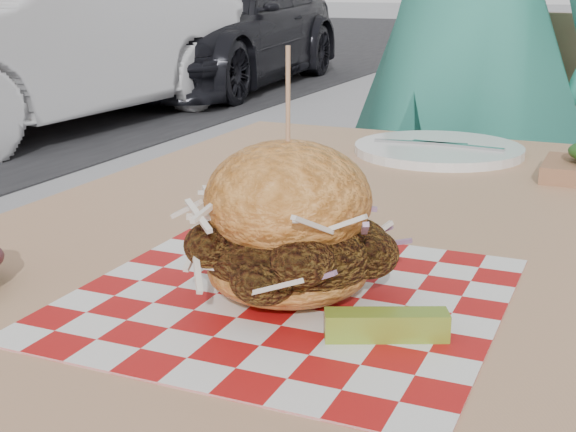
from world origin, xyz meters
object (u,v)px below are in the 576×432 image
at_px(car_dark, 217,28).
at_px(car_white, 34,41).
at_px(sandwich, 288,231).
at_px(patio_chair, 506,188).
at_px(patio_table, 349,289).
at_px(diner, 465,21).

bearing_deg(car_dark, car_white, -93.80).
relative_size(car_dark, sandwich, 18.52).
bearing_deg(patio_chair, patio_table, -76.20).
height_order(car_dark, patio_chair, car_dark).
height_order(car_dark, sandwich, car_dark).
relative_size(patio_table, sandwich, 5.57).
distance_m(car_dark, patio_chair, 6.51).
xyz_separation_m(car_white, sandwich, (3.65, -3.95, 0.20)).
distance_m(diner, sandwich, 1.23).
height_order(car_white, sandwich, car_white).
xyz_separation_m(car_dark, sandwich, (3.65, -6.66, 0.23)).
xyz_separation_m(car_white, patio_chair, (3.66, -2.67, -0.06)).
bearing_deg(patio_table, patio_chair, 88.58).
bearing_deg(patio_table, car_dark, 119.46).
distance_m(diner, car_dark, 6.50).
relative_size(car_dark, patio_table, 3.32).
distance_m(patio_table, sandwich, 0.27).
xyz_separation_m(car_white, patio_table, (3.63, -3.72, 0.06)).
bearing_deg(car_white, patio_chair, -33.58).
bearing_deg(car_white, diner, -34.99).
distance_m(car_white, patio_table, 5.20).
bearing_deg(patio_chair, car_white, 159.05).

